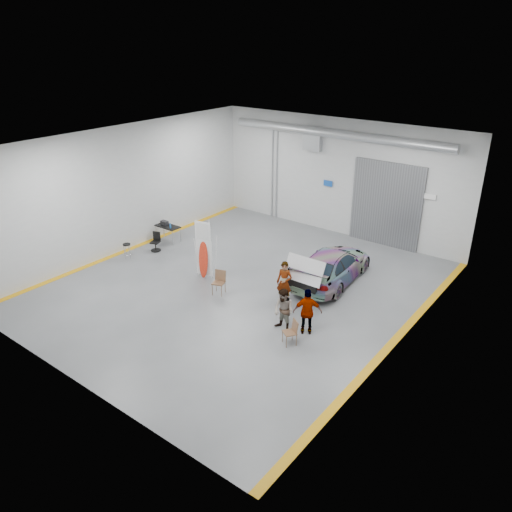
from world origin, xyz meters
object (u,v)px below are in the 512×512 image
Objects in this scene: person_b at (284,310)px; surfboard_display at (203,254)px; folding_chair_near at (219,287)px; work_table at (167,226)px; person_a at (284,283)px; shop_stool at (127,251)px; sedan_car at (332,266)px; folding_chair_far at (290,337)px; office_chair at (156,243)px; person_c at (308,312)px.

person_b is 0.60× the size of surfboard_display.
folding_chair_near is (-3.66, 0.67, -0.51)m from person_b.
folding_chair_near is at bearing -38.10° from surfboard_display.
surfboard_display reaches higher than work_table.
shop_stool is at bearing 175.72° from person_a.
work_table is at bearing 168.16° from person_b.
work_table is at bearing 157.51° from person_a.
person_b is at bearing -19.40° from work_table.
sedan_car is 1.82× the size of surfboard_display.
shop_stool is at bearing 18.16° from sedan_car.
folding_chair_far is at bearing -31.16° from surfboard_display.
office_chair is at bearing 174.18° from person_b.
surfboard_display is 1.92m from folding_chair_near.
person_a reaches higher than shop_stool.
person_c reaches higher than person_b.
folding_chair_near reaches higher than office_chair.
shop_stool is at bearing 161.25° from folding_chair_near.
office_chair is (-8.46, -2.35, -0.31)m from sedan_car.
person_c is 1.95× the size of folding_chair_far.
person_c is at bearing -22.75° from folding_chair_near.
person_a is 1.95× the size of folding_chair_far.
sedan_car is at bearing -105.35° from person_c.
sedan_car is 2.82× the size of person_a.
work_table reaches higher than folding_chair_near.
person_a reaches higher than person_b.
person_a is at bearing 162.58° from folding_chair_far.
person_a is 1.78× the size of folding_chair_near.
office_chair is at bearing 10.31° from sedan_car.
person_a is 4.11m from surfboard_display.
office_chair is at bearing 157.01° from surfboard_display.
person_b is at bearing -27.56° from surfboard_display.
person_a is 2.78m from folding_chair_near.
folding_chair_far is at bearing -7.13° from shop_stool.
folding_chair_near is 6.48m from work_table.
person_c is 2.36× the size of shop_stool.
work_table reaches higher than folding_chair_far.
folding_chair_far is 10.08m from office_chair.
sedan_car is at bearing 67.45° from person_a.
person_a is at bearing 73.52° from sedan_car.
shop_stool is 0.80× the size of office_chair.
folding_chair_far is at bearing -21.14° from work_table.
work_table is at bearing 92.26° from shop_stool.
person_b is at bearing -4.10° from shop_stool.
folding_chair_near is 5.77m from shop_stool.
person_b is 1.24× the size of work_table.
shop_stool is at bearing -176.54° from person_b.
office_chair is (0.39, 1.47, 0.04)m from shop_stool.
shop_stool is (-10.20, 0.32, -0.51)m from person_c.
folding_chair_near is (1.58, -0.76, -0.80)m from surfboard_display.
folding_chair_far is at bearing -34.84° from folding_chair_near.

